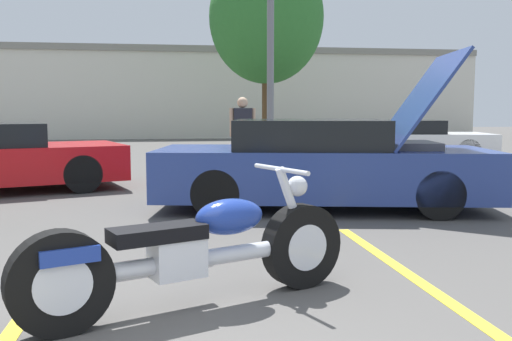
# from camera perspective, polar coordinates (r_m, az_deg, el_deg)

# --- Properties ---
(parking_stripe_middle) EXTENTS (0.12, 5.04, 0.01)m
(parking_stripe_middle) POSITION_cam_1_polar(r_m,az_deg,el_deg) (4.13, -22.80, -14.05)
(parking_stripe_middle) COLOR yellow
(parking_stripe_middle) RESTS_ON ground
(parking_stripe_back) EXTENTS (0.12, 5.04, 0.01)m
(parking_stripe_back) POSITION_cam_1_polar(r_m,az_deg,el_deg) (4.49, 18.68, -12.27)
(parking_stripe_back) COLOR yellow
(parking_stripe_back) RESTS_ON ground
(far_building) EXTENTS (32.00, 4.20, 4.40)m
(far_building) POSITION_cam_1_polar(r_m,az_deg,el_deg) (29.41, -9.71, 7.88)
(far_building) COLOR beige
(far_building) RESTS_ON ground
(light_pole) EXTENTS (1.21, 0.28, 7.51)m
(light_pole) POSITION_cam_1_polar(r_m,az_deg,el_deg) (15.05, 1.78, 16.62)
(light_pole) COLOR slate
(light_pole) RESTS_ON ground
(tree_background) EXTENTS (4.32, 4.32, 7.34)m
(tree_background) POSITION_cam_1_polar(r_m,az_deg,el_deg) (22.26, 1.04, 15.03)
(tree_background) COLOR brown
(tree_background) RESTS_ON ground
(motorcycle) EXTENTS (2.37, 1.17, 0.97)m
(motorcycle) POSITION_cam_1_polar(r_m,az_deg,el_deg) (4.06, -6.18, -8.14)
(motorcycle) COLOR black
(motorcycle) RESTS_ON ground
(show_car_hood_open) EXTENTS (4.86, 2.65, 2.18)m
(show_car_hood_open) POSITION_cam_1_polar(r_m,az_deg,el_deg) (8.09, 6.74, 0.57)
(show_car_hood_open) COLOR navy
(show_car_hood_open) RESTS_ON ground
(parked_car_right_row) EXTENTS (4.64, 2.70, 1.10)m
(parked_car_right_row) POSITION_cam_1_polar(r_m,az_deg,el_deg) (16.38, 14.89, 2.93)
(parked_car_right_row) COLOR white
(parked_car_right_row) RESTS_ON ground
(spectator_near_motorcycle) EXTENTS (0.52, 0.22, 1.64)m
(spectator_near_motorcycle) POSITION_cam_1_polar(r_m,az_deg,el_deg) (11.37, -1.35, 3.98)
(spectator_near_motorcycle) COLOR brown
(spectator_near_motorcycle) RESTS_ON ground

